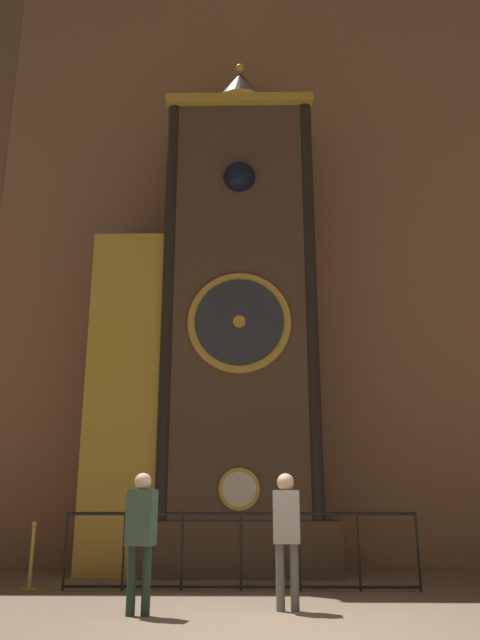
% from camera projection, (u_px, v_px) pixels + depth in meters
% --- Properties ---
extents(ground_plane, '(28.00, 28.00, 0.00)m').
position_uv_depth(ground_plane, '(277.00, 635.00, 6.39)').
color(ground_plane, '#75604C').
extents(cathedral_back_wall, '(24.00, 0.32, 15.54)m').
position_uv_depth(cathedral_back_wall, '(257.00, 215.00, 14.68)').
color(cathedral_back_wall, '#936B4C').
rests_on(cathedral_back_wall, ground_plane).
extents(clock_tower, '(4.76, 1.79, 11.00)m').
position_uv_depth(clock_tower, '(218.00, 330.00, 12.65)').
color(clock_tower, brown).
rests_on(clock_tower, ground_plane).
extents(railing_fence, '(5.46, 0.05, 1.14)m').
position_uv_depth(railing_fence, '(241.00, 546.00, 9.58)').
color(railing_fence, black).
rests_on(railing_fence, ground_plane).
extents(visitor_near, '(0.38, 0.29, 1.66)m').
position_uv_depth(visitor_near, '(141.00, 528.00, 7.69)').
color(visitor_near, '#213427').
rests_on(visitor_near, ground_plane).
extents(visitor_far, '(0.35, 0.23, 1.67)m').
position_uv_depth(visitor_far, '(286.00, 526.00, 8.00)').
color(visitor_far, '#58554F').
rests_on(visitor_far, ground_plane).
extents(stanchion_post, '(0.28, 0.28, 1.01)m').
position_uv_depth(stanchion_post, '(31.00, 567.00, 9.63)').
color(stanchion_post, '#B28E33').
rests_on(stanchion_post, ground_plane).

